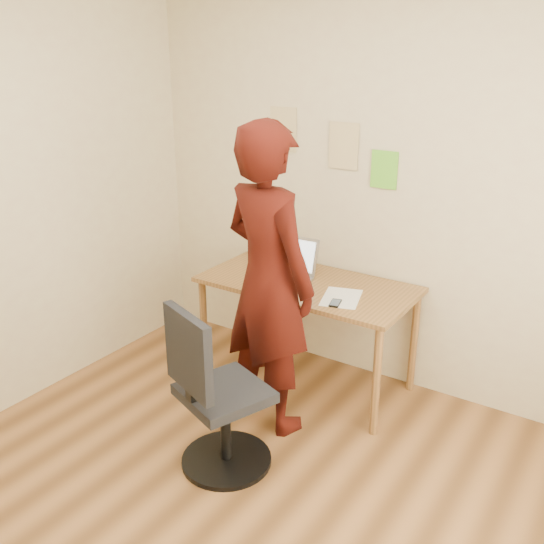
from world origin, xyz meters
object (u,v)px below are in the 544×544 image
Objects in this scene: phone at (335,303)px; laptop at (286,270)px; person at (269,280)px; desk at (307,295)px; office_chair at (215,402)px.

laptop is at bearing 141.96° from phone.
person is (0.19, -0.50, 0.13)m from laptop.
office_chair is at bearing -87.24° from desk.
phone is at bearing 93.27° from office_chair.
phone is at bearing -119.07° from person.
desk is 1.09m from office_chair.
laptop is at bearing -178.63° from desk.
phone is 0.45m from person.
laptop is 0.38× the size of office_chair.
phone is 0.13× the size of office_chair.
person is (-0.29, -0.29, 0.18)m from phone.
laptop reaches higher than phone.
desk is 1.44× the size of office_chair.
desk is 0.22m from laptop.
office_chair reaches higher than desk.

